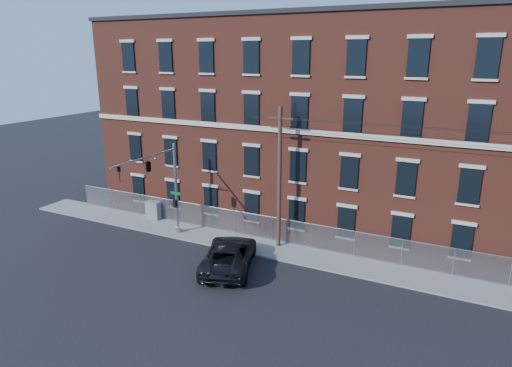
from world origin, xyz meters
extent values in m
plane|color=black|center=(0.00, 0.00, 0.00)|extent=(140.00, 140.00, 0.00)
cube|color=gray|center=(12.00, 5.00, 0.06)|extent=(65.00, 3.00, 0.12)
cube|color=brown|center=(12.00, 14.00, 8.00)|extent=(55.00, 14.00, 16.00)
cube|color=black|center=(12.00, 14.00, 16.15)|extent=(55.30, 14.30, 0.30)
cube|color=beige|center=(12.00, 6.92, 8.30)|extent=(55.00, 0.18, 0.35)
cube|color=black|center=(-11.83, 6.94, 2.20)|extent=(1.20, 0.10, 2.20)
cube|color=black|center=(-11.83, 6.94, 5.80)|extent=(1.20, 0.10, 2.20)
cube|color=black|center=(-11.83, 6.94, 9.60)|extent=(1.20, 0.10, 2.20)
cube|color=black|center=(-11.83, 6.94, 13.20)|extent=(1.20, 0.10, 2.20)
cube|color=black|center=(-8.17, 6.94, 2.20)|extent=(1.20, 0.10, 2.20)
cube|color=black|center=(-8.17, 6.94, 5.80)|extent=(1.20, 0.10, 2.20)
cube|color=black|center=(-8.17, 6.94, 9.60)|extent=(1.20, 0.10, 2.20)
cube|color=black|center=(-8.17, 6.94, 13.20)|extent=(1.20, 0.10, 2.20)
cube|color=black|center=(-4.50, 6.94, 2.20)|extent=(1.20, 0.10, 2.20)
cube|color=black|center=(-4.50, 6.94, 5.80)|extent=(1.20, 0.10, 2.20)
cube|color=black|center=(-4.50, 6.94, 9.60)|extent=(1.20, 0.10, 2.20)
cube|color=black|center=(-4.50, 6.94, 13.20)|extent=(1.20, 0.10, 2.20)
cube|color=black|center=(-0.83, 6.94, 2.20)|extent=(1.20, 0.10, 2.20)
cube|color=black|center=(-0.83, 6.94, 5.80)|extent=(1.20, 0.10, 2.20)
cube|color=black|center=(-0.83, 6.94, 9.60)|extent=(1.20, 0.10, 2.20)
cube|color=black|center=(-0.83, 6.94, 13.20)|extent=(1.20, 0.10, 2.20)
cube|color=black|center=(2.83, 6.94, 2.20)|extent=(1.20, 0.10, 2.20)
cube|color=black|center=(2.83, 6.94, 5.80)|extent=(1.20, 0.10, 2.20)
cube|color=black|center=(2.83, 6.94, 9.60)|extent=(1.20, 0.10, 2.20)
cube|color=black|center=(2.83, 6.94, 13.20)|extent=(1.20, 0.10, 2.20)
cube|color=black|center=(6.50, 6.94, 2.20)|extent=(1.20, 0.10, 2.20)
cube|color=black|center=(6.50, 6.94, 5.80)|extent=(1.20, 0.10, 2.20)
cube|color=black|center=(6.50, 6.94, 9.60)|extent=(1.20, 0.10, 2.20)
cube|color=black|center=(6.50, 6.94, 13.20)|extent=(1.20, 0.10, 2.20)
cube|color=black|center=(10.17, 6.94, 2.20)|extent=(1.20, 0.10, 2.20)
cube|color=black|center=(10.17, 6.94, 5.80)|extent=(1.20, 0.10, 2.20)
cube|color=black|center=(10.17, 6.94, 9.60)|extent=(1.20, 0.10, 2.20)
cube|color=black|center=(10.17, 6.94, 13.20)|extent=(1.20, 0.10, 2.20)
cube|color=black|center=(13.83, 6.94, 2.20)|extent=(1.20, 0.10, 2.20)
cube|color=black|center=(13.83, 6.94, 5.80)|extent=(1.20, 0.10, 2.20)
cube|color=black|center=(13.83, 6.94, 9.60)|extent=(1.20, 0.10, 2.20)
cube|color=black|center=(13.83, 6.94, 13.20)|extent=(1.20, 0.10, 2.20)
cube|color=#A5A8AD|center=(12.00, 6.30, 1.02)|extent=(59.00, 0.02, 1.80)
cylinder|color=#9EA0A5|center=(12.00, 6.30, 1.92)|extent=(59.00, 0.04, 0.04)
cylinder|color=#9EA0A5|center=(-17.50, 6.30, 1.02)|extent=(0.06, 0.06, 1.85)
cylinder|color=#9EA0A5|center=(-14.39, 6.30, 1.02)|extent=(0.06, 0.06, 1.85)
cylinder|color=#9EA0A5|center=(-11.29, 6.30, 1.02)|extent=(0.06, 0.06, 1.85)
cylinder|color=#9EA0A5|center=(-8.18, 6.30, 1.02)|extent=(0.06, 0.06, 1.85)
cylinder|color=#9EA0A5|center=(-5.08, 6.30, 1.02)|extent=(0.06, 0.06, 1.85)
cylinder|color=#9EA0A5|center=(-1.97, 6.30, 1.02)|extent=(0.06, 0.06, 1.85)
cylinder|color=#9EA0A5|center=(1.13, 6.30, 1.02)|extent=(0.06, 0.06, 1.85)
cylinder|color=#9EA0A5|center=(4.24, 6.30, 1.02)|extent=(0.06, 0.06, 1.85)
cylinder|color=#9EA0A5|center=(7.34, 6.30, 1.02)|extent=(0.06, 0.06, 1.85)
cylinder|color=#9EA0A5|center=(10.45, 6.30, 1.02)|extent=(0.06, 0.06, 1.85)
cylinder|color=#9EA0A5|center=(13.55, 6.30, 1.02)|extent=(0.06, 0.06, 1.85)
cylinder|color=#9EA0A5|center=(16.66, 6.30, 1.02)|extent=(0.06, 0.06, 1.85)
cylinder|color=#9EA0A5|center=(-6.00, 4.50, 3.62)|extent=(0.22, 0.22, 7.00)
cylinder|color=#9EA0A5|center=(-6.00, 4.50, 0.32)|extent=(0.50, 0.50, 0.40)
cylinder|color=#9EA0A5|center=(-6.00, 1.25, 6.72)|extent=(0.14, 6.50, 0.14)
cylinder|color=#9EA0A5|center=(-6.00, 3.30, 5.72)|extent=(0.08, 2.18, 1.56)
cube|color=#0C592D|center=(-5.95, 4.35, 3.32)|extent=(0.90, 0.03, 0.22)
cube|color=black|center=(-6.00, 4.25, 2.52)|extent=(0.25, 0.25, 0.60)
imported|color=black|center=(-6.00, -1.30, 6.17)|extent=(0.16, 0.20, 1.00)
imported|color=black|center=(-6.00, 1.50, 6.17)|extent=(0.53, 2.48, 1.00)
cylinder|color=#4F3527|center=(2.00, 5.60, 5.12)|extent=(0.28, 0.28, 10.00)
cube|color=#4F3527|center=(2.00, 5.60, 9.32)|extent=(1.80, 0.12, 0.12)
cube|color=#4F3527|center=(2.00, 5.60, 8.72)|extent=(1.40, 0.12, 0.12)
imported|color=black|center=(0.36, 1.27, 0.90)|extent=(4.93, 7.10, 1.80)
cube|color=slate|center=(-9.60, 6.00, 0.86)|extent=(1.19, 0.60, 1.49)
camera|label=1|loc=(13.50, -21.54, 13.42)|focal=31.03mm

